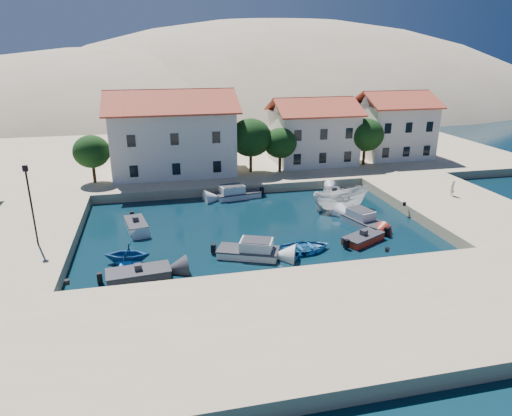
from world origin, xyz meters
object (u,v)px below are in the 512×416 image
at_px(building_left, 172,131).
at_px(cabin_cruiser_south, 248,251).
at_px(lamppost, 30,198).
at_px(boat_east, 340,209).
at_px(rowboat_south, 304,251).
at_px(cabin_cruiser_east, 365,221).
at_px(building_mid, 313,130).
at_px(pedestrian, 452,188).
at_px(building_right, 393,123).

bearing_deg(building_left, cabin_cruiser_south, -79.85).
distance_m(lamppost, cabin_cruiser_south, 16.70).
bearing_deg(boat_east, rowboat_south, 139.66).
xyz_separation_m(lamppost, cabin_cruiser_east, (27.33, 0.24, -4.28)).
distance_m(building_mid, boat_east, 16.83).
height_order(cabin_cruiser_south, cabin_cruiser_east, same).
distance_m(building_mid, rowboat_south, 26.87).
distance_m(rowboat_south, pedestrian, 19.77).
bearing_deg(cabin_cruiser_east, pedestrian, -89.41).
height_order(building_left, building_right, building_left).
bearing_deg(lamppost, cabin_cruiser_east, 0.50).
relative_size(rowboat_south, cabin_cruiser_east, 0.86).
height_order(cabin_cruiser_south, pedestrian, pedestrian).
bearing_deg(pedestrian, building_left, -57.05).
distance_m(building_right, lamppost, 46.98).
relative_size(building_left, cabin_cruiser_south, 2.89).
distance_m(building_left, pedestrian, 31.76).
height_order(building_right, cabin_cruiser_east, building_right).
relative_size(building_right, cabin_cruiser_east, 1.90).
relative_size(rowboat_south, pedestrian, 2.64).
bearing_deg(building_mid, building_right, 4.76).
distance_m(building_mid, lamppost, 36.21).
distance_m(lamppost, rowboat_south, 21.12).
relative_size(building_mid, cabin_cruiser_east, 2.11).
xyz_separation_m(boat_east, pedestrian, (11.44, -1.45, 1.81)).
relative_size(boat_east, pedestrian, 3.64).
xyz_separation_m(building_mid, building_right, (12.00, 1.00, 0.25)).
xyz_separation_m(cabin_cruiser_east, pedestrian, (11.14, 3.51, 1.34)).
bearing_deg(building_left, building_mid, 3.18).
xyz_separation_m(building_left, pedestrian, (26.98, -16.25, -4.12)).
xyz_separation_m(building_left, rowboat_south, (8.75, -23.68, -5.94)).
xyz_separation_m(building_left, building_mid, (18.00, 1.00, -0.71)).
distance_m(building_mid, cabin_cruiser_south, 28.61).
bearing_deg(pedestrian, cabin_cruiser_east, -8.49).
height_order(building_right, rowboat_south, building_right).
distance_m(boat_east, pedestrian, 11.67).
bearing_deg(lamppost, building_right, 27.93).
xyz_separation_m(building_left, boat_east, (15.54, -14.81, -5.94)).
relative_size(building_right, pedestrian, 5.80).
xyz_separation_m(rowboat_south, cabin_cruiser_east, (7.08, 3.92, 0.48)).
xyz_separation_m(rowboat_south, boat_east, (6.79, 8.88, 0.00)).
xyz_separation_m(cabin_cruiser_east, boat_east, (-0.30, 4.96, -0.48)).
height_order(building_left, building_mid, building_left).
relative_size(building_mid, building_right, 1.11).
relative_size(building_left, cabin_cruiser_east, 2.95).
bearing_deg(boat_east, cabin_cruiser_south, 125.00).
bearing_deg(cabin_cruiser_east, building_mid, -22.85).
distance_m(building_left, building_mid, 18.04).
height_order(building_left, cabin_cruiser_south, building_left).
bearing_deg(boat_east, building_right, -43.65).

